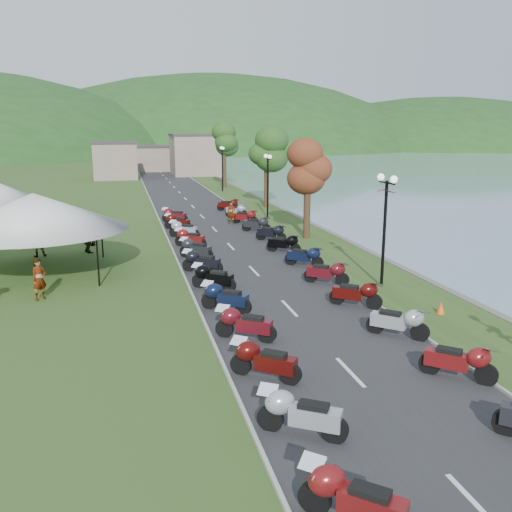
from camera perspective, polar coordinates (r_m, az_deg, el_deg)
road at (r=44.60m, az=-5.68°, el=4.15°), size 7.00×120.00×0.02m
hills_backdrop at (r=203.83m, az=-12.30°, el=10.95°), size 360.00×120.00×76.00m
far_building at (r=88.83m, az=-11.28°, el=10.07°), size 18.00×16.00×5.00m
moto_row_left at (r=22.63m, az=-3.71°, el=-3.32°), size 2.60×41.96×1.10m
moto_row_right at (r=28.12m, az=5.00°, el=-0.06°), size 2.60×42.61×1.10m
vendor_tent_main at (r=28.47m, az=-22.14°, el=2.16°), size 5.90×5.90×4.00m
tree_lakeside at (r=35.19m, az=5.44°, el=7.52°), size 2.54×2.54×7.05m
pedestrian_a at (r=24.55m, az=-21.68°, el=-4.27°), size 0.80×0.78×1.77m
pedestrian_b at (r=32.82m, az=-21.91°, el=-0.04°), size 0.97×0.63×1.86m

